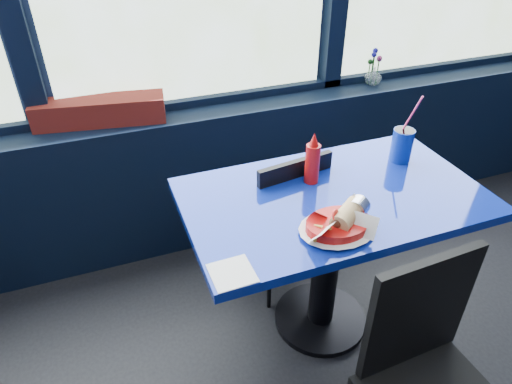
# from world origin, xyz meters

# --- Properties ---
(window_sill) EXTENTS (5.00, 0.26, 0.80)m
(window_sill) POSITION_xyz_m (0.00, 2.87, 0.40)
(window_sill) COLOR black
(window_sill) RESTS_ON ground
(near_table) EXTENTS (1.20, 0.70, 0.75)m
(near_table) POSITION_xyz_m (0.30, 2.00, 0.57)
(near_table) COLOR black
(near_table) RESTS_ON ground
(chair_near_front) EXTENTS (0.42, 0.43, 0.90)m
(chair_near_front) POSITION_xyz_m (0.29, 1.31, 0.51)
(chair_near_front) COLOR black
(chair_near_front) RESTS_ON ground
(chair_near_back) EXTENTS (0.42, 0.43, 0.83)m
(chair_near_back) POSITION_xyz_m (0.22, 2.28, 0.48)
(chair_near_back) COLOR black
(chair_near_back) RESTS_ON ground
(planter_box) EXTENTS (0.64, 0.26, 0.12)m
(planter_box) POSITION_xyz_m (-0.51, 2.90, 0.86)
(planter_box) COLOR maroon
(planter_box) RESTS_ON window_sill
(flower_vase) EXTENTS (0.13, 0.13, 0.21)m
(flower_vase) POSITION_xyz_m (1.02, 2.87, 0.86)
(flower_vase) COLOR silver
(flower_vase) RESTS_ON window_sill
(food_basket) EXTENTS (0.28, 0.28, 0.09)m
(food_basket) POSITION_xyz_m (0.20, 1.79, 0.78)
(food_basket) COLOR #B00E0B
(food_basket) RESTS_ON near_table
(ketchup_bottle) EXTENTS (0.06, 0.06, 0.22)m
(ketchup_bottle) POSITION_xyz_m (0.26, 2.12, 0.85)
(ketchup_bottle) COLOR #B00E0B
(ketchup_bottle) RESTS_ON near_table
(soda_cup) EXTENTS (0.09, 0.09, 0.31)m
(soda_cup) POSITION_xyz_m (0.71, 2.14, 0.83)
(soda_cup) COLOR navy
(soda_cup) RESTS_ON near_table
(napkin) EXTENTS (0.14, 0.14, 0.00)m
(napkin) POSITION_xyz_m (-0.22, 1.72, 0.75)
(napkin) COLOR white
(napkin) RESTS_ON near_table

